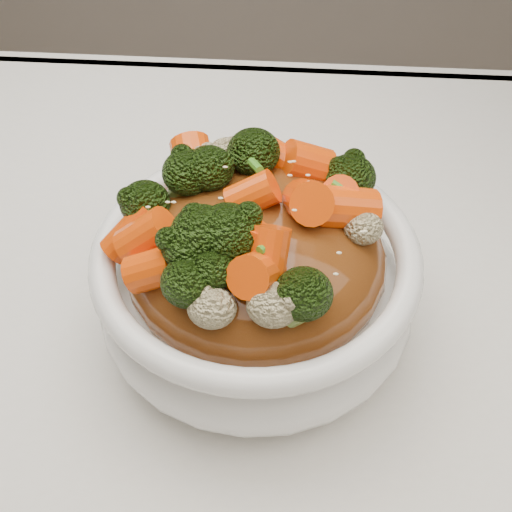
# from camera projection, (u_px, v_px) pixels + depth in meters

# --- Properties ---
(tablecloth) EXTENTS (1.20, 0.80, 0.04)m
(tablecloth) POSITION_uv_depth(u_px,v_px,m) (317.00, 415.00, 0.47)
(tablecloth) COLOR silver
(tablecloth) RESTS_ON dining_table
(bowl) EXTENTS (0.27, 0.27, 0.08)m
(bowl) POSITION_uv_depth(u_px,v_px,m) (256.00, 289.00, 0.47)
(bowl) COLOR white
(bowl) RESTS_ON tablecloth
(sauce_base) EXTENTS (0.22, 0.22, 0.09)m
(sauce_base) POSITION_uv_depth(u_px,v_px,m) (256.00, 259.00, 0.45)
(sauce_base) COLOR #602F10
(sauce_base) RESTS_ON bowl
(carrots) EXTENTS (0.22, 0.22, 0.05)m
(carrots) POSITION_uv_depth(u_px,v_px,m) (256.00, 187.00, 0.41)
(carrots) COLOR #EB4907
(carrots) RESTS_ON sauce_base
(broccoli) EXTENTS (0.22, 0.22, 0.04)m
(broccoli) POSITION_uv_depth(u_px,v_px,m) (256.00, 188.00, 0.41)
(broccoli) COLOR black
(broccoli) RESTS_ON sauce_base
(cauliflower) EXTENTS (0.22, 0.22, 0.03)m
(cauliflower) POSITION_uv_depth(u_px,v_px,m) (256.00, 191.00, 0.41)
(cauliflower) COLOR tan
(cauliflower) RESTS_ON sauce_base
(scallions) EXTENTS (0.16, 0.16, 0.02)m
(scallions) POSITION_uv_depth(u_px,v_px,m) (256.00, 186.00, 0.41)
(scallions) COLOR #3A7E1D
(scallions) RESTS_ON sauce_base
(sesame_seeds) EXTENTS (0.19, 0.19, 0.01)m
(sesame_seeds) POSITION_uv_depth(u_px,v_px,m) (256.00, 186.00, 0.41)
(sesame_seeds) COLOR beige
(sesame_seeds) RESTS_ON sauce_base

